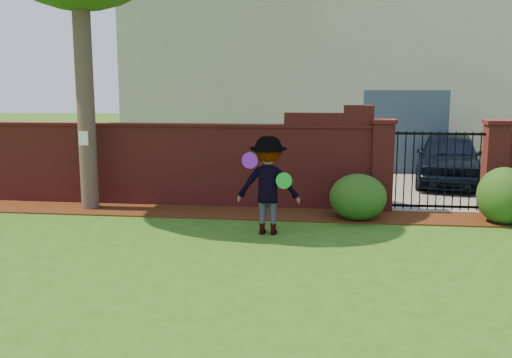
# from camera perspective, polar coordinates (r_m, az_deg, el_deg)

# --- Properties ---
(ground) EXTENTS (80.00, 80.00, 0.01)m
(ground) POSITION_cam_1_polar(r_m,az_deg,el_deg) (8.18, -2.18, -8.93)
(ground) COLOR #2A5615
(ground) RESTS_ON ground
(mulch_bed) EXTENTS (11.10, 1.08, 0.03)m
(mulch_bed) POSITION_cam_1_polar(r_m,az_deg,el_deg) (11.50, -4.17, -3.37)
(mulch_bed) COLOR #391B0A
(mulch_bed) RESTS_ON ground
(brick_wall) EXTENTS (8.70, 0.31, 2.16)m
(brick_wall) POSITION_cam_1_polar(r_m,az_deg,el_deg) (12.22, -8.50, 1.66)
(brick_wall) COLOR maroon
(brick_wall) RESTS_ON ground
(pillar_left) EXTENTS (0.50, 0.50, 1.88)m
(pillar_left) POSITION_cam_1_polar(r_m,az_deg,el_deg) (11.82, 12.56, 1.41)
(pillar_left) COLOR maroon
(pillar_left) RESTS_ON ground
(pillar_right) EXTENTS (0.50, 0.50, 1.88)m
(pillar_right) POSITION_cam_1_polar(r_m,az_deg,el_deg) (12.23, 22.88, 1.15)
(pillar_right) COLOR maroon
(pillar_right) RESTS_ON ground
(iron_gate) EXTENTS (1.78, 0.03, 1.60)m
(iron_gate) POSITION_cam_1_polar(r_m,az_deg,el_deg) (11.99, 17.79, 0.80)
(iron_gate) COLOR black
(iron_gate) RESTS_ON ground
(driveway) EXTENTS (3.20, 8.00, 0.01)m
(driveway) POSITION_cam_1_polar(r_m,az_deg,el_deg) (16.02, 15.05, -0.02)
(driveway) COLOR slate
(driveway) RESTS_ON ground
(house) EXTENTS (12.40, 6.40, 6.30)m
(house) POSITION_cam_1_polar(r_m,az_deg,el_deg) (19.66, 6.48, 11.21)
(house) COLOR beige
(house) RESTS_ON ground
(car) EXTENTS (2.29, 4.20, 1.35)m
(car) POSITION_cam_1_polar(r_m,az_deg,el_deg) (15.35, 18.86, 1.92)
(car) COLOR black
(car) RESTS_ON ground
(paper_notice) EXTENTS (0.20, 0.01, 0.28)m
(paper_notice) POSITION_cam_1_polar(r_m,az_deg,el_deg) (11.95, -16.98, 3.94)
(paper_notice) COLOR white
(paper_notice) RESTS_ON tree
(shrub_left) EXTENTS (1.09, 1.09, 0.89)m
(shrub_left) POSITION_cam_1_polar(r_m,az_deg,el_deg) (11.01, 10.22, -1.80)
(shrub_left) COLOR #164615
(shrub_left) RESTS_ON ground
(shrub_middle) EXTENTS (0.97, 0.97, 1.07)m
(shrub_middle) POSITION_cam_1_polar(r_m,az_deg,el_deg) (11.48, 23.66, -1.55)
(shrub_middle) COLOR #164615
(shrub_middle) RESTS_ON ground
(man) EXTENTS (1.10, 0.64, 1.70)m
(man) POSITION_cam_1_polar(r_m,az_deg,el_deg) (9.76, 1.20, -0.68)
(man) COLOR gray
(man) RESTS_ON ground
(frisbee_purple) EXTENTS (0.29, 0.19, 0.28)m
(frisbee_purple) POSITION_cam_1_polar(r_m,az_deg,el_deg) (9.48, -0.64, 1.88)
(frisbee_purple) COLOR purple
(frisbee_purple) RESTS_ON man
(frisbee_green) EXTENTS (0.28, 0.11, 0.28)m
(frisbee_green) POSITION_cam_1_polar(r_m,az_deg,el_deg) (9.52, 2.83, -0.16)
(frisbee_green) COLOR green
(frisbee_green) RESTS_ON man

